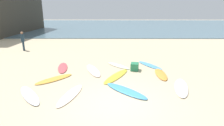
% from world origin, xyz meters
% --- Properties ---
extents(ground_plane, '(120.00, 120.00, 0.00)m').
position_xyz_m(ground_plane, '(0.00, 0.00, 0.00)').
color(ground_plane, '#C6B28E').
extents(ocean_water, '(120.00, 40.00, 0.08)m').
position_xyz_m(ocean_water, '(0.00, 36.00, 0.04)').
color(ocean_water, slate).
rests_on(ocean_water, ground_plane).
extents(surfboard_0, '(1.82, 1.89, 0.06)m').
position_xyz_m(surfboard_0, '(-3.12, 2.43, 0.03)').
color(surfboard_0, gold).
rests_on(surfboard_0, ground_plane).
extents(surfboard_1, '(1.00, 2.24, 0.06)m').
position_xyz_m(surfboard_1, '(-1.88, 0.64, 0.03)').
color(surfboard_1, '#EFDCC8').
rests_on(surfboard_1, ground_plane).
extents(surfboard_2, '(1.50, 2.10, 0.07)m').
position_xyz_m(surfboard_2, '(2.23, 4.88, 0.03)').
color(surfboard_2, '#54A1DB').
rests_on(surfboard_2, ground_plane).
extents(surfboard_3, '(1.66, 2.51, 0.07)m').
position_xyz_m(surfboard_3, '(0.07, 2.90, 0.03)').
color(surfboard_3, yellow).
rests_on(surfboard_3, ground_plane).
extents(surfboard_4, '(1.21, 2.30, 0.08)m').
position_xyz_m(surfboard_4, '(3.01, 1.42, 0.04)').
color(surfboard_4, white).
rests_on(surfboard_4, ground_plane).
extents(surfboard_5, '(1.02, 2.21, 0.08)m').
position_xyz_m(surfboard_5, '(-3.20, 4.33, 0.04)').
color(surfboard_5, '#E44C53').
rests_on(surfboard_5, ground_plane).
extents(surfboard_6, '(1.65, 1.77, 0.07)m').
position_xyz_m(surfboard_6, '(0.21, 4.80, 0.03)').
color(surfboard_6, '#ECEDC6').
rests_on(surfboard_6, ground_plane).
extents(surfboard_7, '(1.74, 2.05, 0.08)m').
position_xyz_m(surfboard_7, '(-3.57, 0.58, 0.04)').
color(surfboard_7, silver).
rests_on(surfboard_7, ground_plane).
extents(surfboard_8, '(0.61, 1.95, 0.09)m').
position_xyz_m(surfboard_8, '(2.51, 3.18, 0.04)').
color(surfboard_8, orange).
rests_on(surfboard_8, ground_plane).
extents(surfboard_9, '(1.38, 2.50, 0.08)m').
position_xyz_m(surfboard_9, '(-1.28, 3.84, 0.04)').
color(surfboard_9, silver).
rests_on(surfboard_9, ground_plane).
extents(surfboard_10, '(2.01, 2.04, 0.08)m').
position_xyz_m(surfboard_10, '(0.45, 1.05, 0.04)').
color(surfboard_10, '#4394D2').
rests_on(surfboard_10, ground_plane).
extents(beachgoer_near, '(0.36, 0.36, 1.64)m').
position_xyz_m(beachgoer_near, '(-7.95, 9.35, 0.91)').
color(beachgoer_near, '#1E3342').
rests_on(beachgoer_near, ground_plane).
extents(beach_cooler, '(0.54, 0.63, 0.43)m').
position_xyz_m(beach_cooler, '(1.16, 3.99, 0.22)').
color(beach_cooler, '#287F51').
rests_on(beach_cooler, ground_plane).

